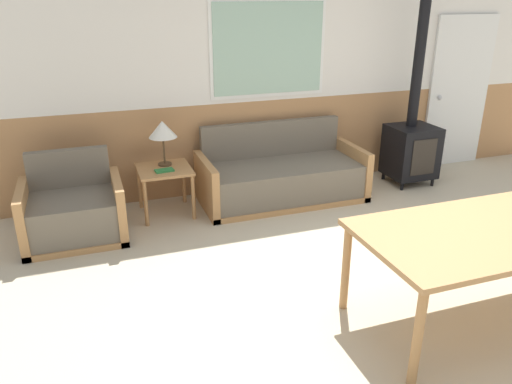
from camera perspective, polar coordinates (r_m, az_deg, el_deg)
ground_plane at (r=4.42m, az=19.13°, el=-10.08°), size 16.00×16.00×0.00m
wall_back at (r=6.09m, az=5.21°, el=13.43°), size 7.20×0.09×2.70m
couch at (r=5.75m, az=2.92°, el=1.62°), size 1.87×0.84×0.84m
armchair at (r=5.14m, az=-20.11°, el=-2.28°), size 0.94×0.76×0.81m
side_table at (r=5.39m, az=-10.41°, el=1.90°), size 0.55×0.55×0.52m
table_lamp at (r=5.35m, az=-10.63°, el=6.95°), size 0.30×0.30×0.48m
book_stack at (r=5.26m, az=-10.43°, el=2.44°), size 0.20×0.13×0.02m
dining_table at (r=3.91m, az=26.19°, el=-4.33°), size 2.04×0.99×0.73m
wood_stove at (r=6.46m, az=17.40°, el=5.95°), size 0.55×0.52×2.58m
entry_door at (r=7.34m, az=22.12°, el=10.48°), size 0.93×0.09×1.99m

